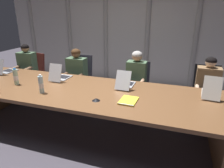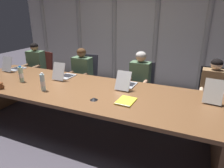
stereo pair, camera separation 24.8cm
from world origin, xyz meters
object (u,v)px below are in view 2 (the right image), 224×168
water_bottle_secondary (21,75)px  coffee_mug_near (0,86)px  conference_mic_left_side (94,99)px  laptop_left_mid (64,75)px  person_center (139,80)px  laptop_right_mid (213,95)px  water_bottle_primary (43,83)px  office_chair_right_mid (210,104)px  spiral_notepad (126,101)px  person_left_mid (80,73)px  office_chair_left_mid (85,84)px  laptop_left_end (14,67)px  person_right_mid (212,91)px  laptop_center (127,84)px  person_left_end (34,66)px  office_chair_left_end (42,77)px  office_chair_center (141,93)px

water_bottle_secondary → coffee_mug_near: size_ratio=2.05×
conference_mic_left_side → laptop_left_mid: bearing=146.3°
person_center → conference_mic_left_side: bearing=-12.5°
laptop_right_mid → water_bottle_primary: bearing=111.3°
office_chair_right_mid → spiral_notepad: 1.70m
laptop_left_mid → person_left_mid: 0.59m
laptop_left_mid → coffee_mug_near: laptop_left_mid is taller
laptop_right_mid → office_chair_left_mid: size_ratio=0.49×
laptop_left_end → conference_mic_left_side: size_ratio=3.76×
laptop_left_mid → office_chair_right_mid: bearing=-72.4°
coffee_mug_near → spiral_notepad: 1.97m
person_right_mid → person_center: bearing=-87.9°
office_chair_left_mid → office_chair_right_mid: size_ratio=1.02×
laptop_right_mid → coffee_mug_near: laptop_right_mid is taller
laptop_left_end → laptop_center: (2.42, 0.01, -0.00)m
laptop_center → person_left_end: (-2.44, 0.56, -0.12)m
person_left_mid → water_bottle_secondary: 1.16m
office_chair_left_end → spiral_notepad: size_ratio=2.99×
laptop_left_end → office_chair_left_mid: laptop_left_end is taller
laptop_center → person_left_end: person_left_end is taller
person_left_mid → person_right_mid: (2.47, -0.00, -0.00)m
office_chair_right_mid → laptop_left_mid: bearing=-76.7°
person_right_mid → person_left_end: bearing=-87.9°
laptop_right_mid → water_bottle_secondary: laptop_right_mid is taller
office_chair_left_mid → office_chair_center: (1.25, -0.00, -0.01)m
coffee_mug_near → office_chair_center: bearing=40.8°
laptop_left_mid → office_chair_center: (1.23, 0.73, -0.43)m
office_chair_left_mid → office_chair_right_mid: (2.47, -0.00, -0.00)m
laptop_right_mid → person_right_mid: (0.02, 0.54, -0.13)m
laptop_left_mid → laptop_right_mid: (2.41, 0.03, 0.00)m
laptop_left_end → water_bottle_secondary: (0.71, -0.47, 0.07)m
laptop_left_mid → water_bottle_primary: laptop_left_mid is taller
laptop_left_end → laptop_right_mid: bearing=-87.4°
office_chair_left_end → office_chair_left_mid: office_chair_left_mid is taller
laptop_left_mid → water_bottle_secondary: laptop_left_mid is taller
water_bottle_secondary → coffee_mug_near: bearing=-96.9°
office_chair_right_mid → spiral_notepad: office_chair_right_mid is taller
office_chair_left_end → person_left_mid: person_left_mid is taller
person_right_mid → water_bottle_primary: 2.66m
person_right_mid → person_left_mid: bearing=-87.9°
laptop_center → coffee_mug_near: bearing=117.2°
office_chair_center → spiral_notepad: bearing=-0.0°
water_bottle_primary → spiral_notepad: (1.28, 0.12, -0.12)m
laptop_right_mid → water_bottle_secondary: 2.99m
laptop_right_mid → spiral_notepad: (-1.06, -0.54, -0.05)m
laptop_left_end → person_right_mid: person_right_mid is taller
water_bottle_secondary → coffee_mug_near: (-0.05, -0.38, -0.08)m
office_chair_right_mid → water_bottle_secondary: (-3.00, -1.19, 0.49)m
office_chair_left_mid → coffee_mug_near: size_ratio=7.27×
laptop_left_end → person_center: (2.46, 0.56, -0.12)m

